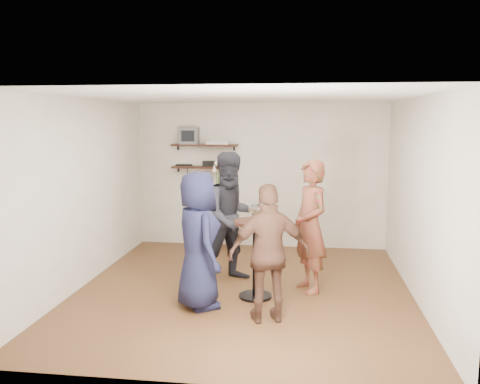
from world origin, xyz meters
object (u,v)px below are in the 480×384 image
object	(u,v)px
person_brown	(269,253)
radio	(209,164)
person_plaid	(310,226)
side_table	(218,222)
person_navy	(198,240)
crt_monitor	(190,136)
person_dark	(232,217)
dvd_deck	(218,143)
drinks_table	(255,248)

from	to	relation	value
person_brown	radio	bearing A→B (deg)	-85.40
person_brown	person_plaid	bearing A→B (deg)	-129.93
side_table	person_navy	bearing A→B (deg)	-85.50
radio	crt_monitor	bearing A→B (deg)	180.00
person_plaid	person_brown	bearing A→B (deg)	-50.07
crt_monitor	person_brown	size ratio (longest dim) A/B	0.20
side_table	person_dark	world-z (taller)	person_dark
person_navy	radio	bearing A→B (deg)	-23.81
person_brown	crt_monitor	bearing A→B (deg)	-80.51
person_brown	person_dark	bearing A→B (deg)	-83.18
side_table	person_navy	world-z (taller)	person_navy
dvd_deck	person_dark	xyz separation A→B (m)	(0.54, -1.94, -0.97)
dvd_deck	crt_monitor	bearing A→B (deg)	180.00
radio	person_navy	xyz separation A→B (m)	(0.45, -3.04, -0.67)
side_table	drinks_table	size ratio (longest dim) A/B	0.64
drinks_table	side_table	bearing A→B (deg)	112.20
crt_monitor	person_plaid	bearing A→B (deg)	-46.15
drinks_table	person_navy	bearing A→B (deg)	-147.79
person_dark	person_navy	world-z (taller)	person_dark
crt_monitor	person_navy	xyz separation A→B (m)	(0.80, -3.04, -1.17)
dvd_deck	side_table	world-z (taller)	dvd_deck
radio	person_dark	bearing A→B (deg)	-69.85
drinks_table	radio	bearing A→B (deg)	113.12
person_dark	person_navy	bearing A→B (deg)	-134.34
side_table	radio	bearing A→B (deg)	116.99
side_table	person_dark	distance (m)	1.57
radio	person_navy	bearing A→B (deg)	-81.60
person_brown	side_table	bearing A→B (deg)	-86.31
dvd_deck	person_brown	world-z (taller)	dvd_deck
radio	drinks_table	xyz separation A→B (m)	(1.12, -2.62, -0.86)
crt_monitor	dvd_deck	bearing A→B (deg)	0.00
radio	person_dark	distance (m)	2.15
crt_monitor	side_table	distance (m)	1.66
person_navy	person_brown	world-z (taller)	person_navy
dvd_deck	person_plaid	distance (m)	2.97
crt_monitor	person_brown	world-z (taller)	crt_monitor
dvd_deck	person_dark	bearing A→B (deg)	-74.47
radio	person_plaid	bearing A→B (deg)	-51.10
person_plaid	person_brown	xyz separation A→B (m)	(-0.47, -1.12, -0.09)
radio	person_plaid	size ratio (longest dim) A/B	0.12
drinks_table	person_plaid	distance (m)	0.82
crt_monitor	person_plaid	world-z (taller)	crt_monitor
crt_monitor	side_table	bearing A→B (deg)	-39.31
drinks_table	dvd_deck	bearing A→B (deg)	109.84
crt_monitor	person_plaid	size ratio (longest dim) A/B	0.18
crt_monitor	person_brown	distance (m)	3.97
crt_monitor	person_navy	bearing A→B (deg)	-75.33
person_navy	person_plaid	bearing A→B (deg)	-92.42
drinks_table	person_plaid	size ratio (longest dim) A/B	0.58
crt_monitor	person_brown	xyz separation A→B (m)	(1.70, -3.37, -1.22)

